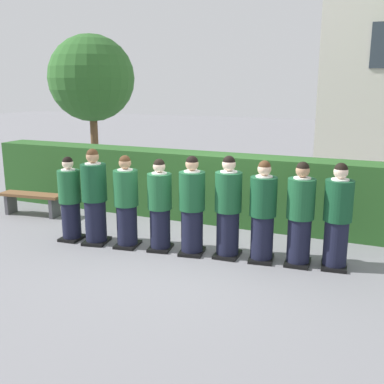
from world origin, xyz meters
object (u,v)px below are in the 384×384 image
student_front_row_1 (95,199)px  student_front_row_8 (337,219)px  student_front_row_0 (70,201)px  wooden_bench (32,199)px  student_front_row_6 (263,214)px  student_front_row_5 (228,209)px  student_front_row_7 (300,216)px  student_front_row_4 (192,208)px  student_front_row_3 (160,207)px  student_front_row_2 (126,204)px

student_front_row_1 → student_front_row_8: bearing=7.0°
student_front_row_0 → wooden_bench: 2.05m
student_front_row_6 → wooden_bench: bearing=173.5°
student_front_row_5 → student_front_row_7: bearing=5.5°
student_front_row_0 → student_front_row_5: student_front_row_5 is taller
student_front_row_1 → student_front_row_4: (1.78, 0.19, -0.02)m
student_front_row_3 → wooden_bench: size_ratio=1.10×
student_front_row_8 → wooden_bench: (-6.33, 0.43, -0.43)m
student_front_row_4 → student_front_row_8: size_ratio=1.00×
student_front_row_6 → student_front_row_7: size_ratio=0.99×
student_front_row_4 → wooden_bench: bearing=169.7°
student_front_row_5 → student_front_row_6: student_front_row_5 is taller
student_front_row_0 → student_front_row_5: size_ratio=0.91×
student_front_row_0 → student_front_row_8: student_front_row_8 is taller
wooden_bench → student_front_row_7: bearing=-5.1°
student_front_row_0 → wooden_bench: size_ratio=1.07×
student_front_row_4 → student_front_row_7: 1.74m
student_front_row_8 → student_front_row_1: bearing=-173.0°
wooden_bench → student_front_row_2: bearing=-16.7°
student_front_row_1 → student_front_row_2: (0.60, 0.06, -0.04)m
student_front_row_4 → student_front_row_5: size_ratio=0.99×
student_front_row_4 → student_front_row_5: bearing=10.6°
student_front_row_1 → student_front_row_5: student_front_row_1 is taller
student_front_row_2 → student_front_row_7: 2.92m
student_front_row_2 → student_front_row_4: bearing=6.3°
student_front_row_0 → student_front_row_7: size_ratio=0.93×
student_front_row_0 → student_front_row_3: (1.72, 0.18, 0.02)m
student_front_row_3 → wooden_bench: student_front_row_3 is taller
student_front_row_2 → student_front_row_0: bearing=-175.4°
student_front_row_3 → student_front_row_5: (1.16, 0.15, 0.05)m
student_front_row_6 → student_front_row_8: bearing=8.0°
student_front_row_1 → student_front_row_3: student_front_row_1 is taller
student_front_row_4 → student_front_row_7: bearing=7.2°
student_front_row_3 → wooden_bench: (-3.49, 0.78, -0.40)m
student_front_row_5 → student_front_row_8: 1.69m
student_front_row_4 → student_front_row_8: 2.29m
student_front_row_6 → student_front_row_7: bearing=7.0°
student_front_row_1 → wooden_bench: 2.51m
student_front_row_3 → student_front_row_6: size_ratio=0.97×
student_front_row_2 → student_front_row_6: student_front_row_6 is taller
student_front_row_4 → student_front_row_7: student_front_row_4 is taller
student_front_row_1 → student_front_row_5: (2.37, 0.30, -0.01)m
student_front_row_2 → student_front_row_4: student_front_row_4 is taller
student_front_row_2 → student_front_row_4: 1.18m
student_front_row_5 → student_front_row_6: 0.57m
wooden_bench → student_front_row_3: bearing=-12.6°
student_front_row_3 → student_front_row_7: (2.30, 0.26, 0.03)m
student_front_row_3 → student_front_row_7: size_ratio=0.96×
student_front_row_0 → student_front_row_8: 4.59m
student_front_row_3 → wooden_bench: bearing=167.4°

